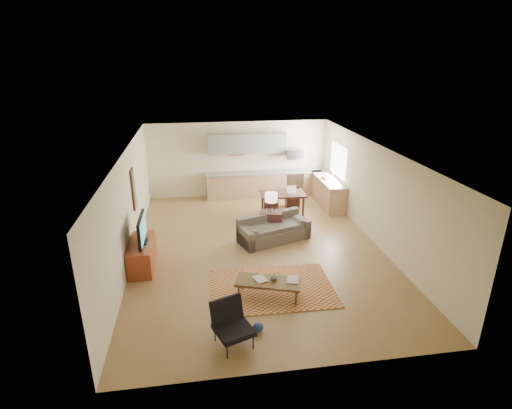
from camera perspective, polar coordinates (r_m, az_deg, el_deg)
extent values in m
plane|color=olive|center=(10.87, 0.24, -6.24)|extent=(9.00, 9.00, 0.00)
plane|color=white|center=(9.94, 0.26, 7.78)|extent=(9.00, 9.00, 0.00)
plane|color=beige|center=(14.60, -2.52, 6.50)|extent=(6.50, 0.00, 6.50)
plane|color=beige|center=(6.38, 6.73, -13.47)|extent=(6.50, 0.00, 6.50)
plane|color=beige|center=(10.36, -17.80, -0.51)|extent=(0.00, 9.00, 9.00)
plane|color=beige|center=(11.27, 16.81, 1.30)|extent=(0.00, 9.00, 9.00)
cube|color=#A5A8AD|center=(14.88, 5.36, 3.10)|extent=(0.62, 0.62, 0.90)
cube|color=#A5A8AD|center=(14.61, 5.49, 7.24)|extent=(0.62, 0.40, 0.35)
cube|color=gray|center=(14.33, -1.27, 8.71)|extent=(2.80, 0.34, 0.70)
cube|color=white|center=(13.85, 11.66, 6.17)|extent=(0.02, 1.40, 1.05)
cube|color=#953A19|center=(9.13, 2.31, -11.85)|extent=(2.74, 1.92, 0.02)
imported|color=maroon|center=(8.60, -0.13, -10.80)|extent=(0.42, 0.46, 0.03)
imported|color=navy|center=(8.67, 4.45, -10.59)|extent=(0.44, 0.48, 0.03)
imported|color=black|center=(8.61, 2.57, -10.22)|extent=(0.22, 0.22, 0.17)
imported|color=#FBE5BD|center=(13.87, 9.94, 4.01)|extent=(0.09, 0.09, 0.19)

